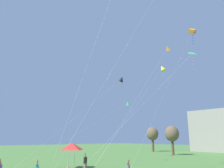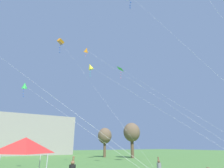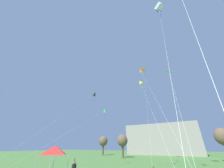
{
  "view_description": "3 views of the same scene",
  "coord_description": "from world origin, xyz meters",
  "px_view_note": "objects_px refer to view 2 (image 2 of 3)",
  "views": [
    {
      "loc": [
        18.98,
        -8.44,
        3.76
      ],
      "look_at": [
        -2.96,
        10.04,
        10.9
      ],
      "focal_mm": 35.0,
      "sensor_mm": 36.0,
      "label": 1
    },
    {
      "loc": [
        -8.3,
        -5.15,
        2.69
      ],
      "look_at": [
        2.76,
        13.88,
        10.49
      ],
      "focal_mm": 28.0,
      "sensor_mm": 36.0,
      "label": 2
    },
    {
      "loc": [
        5.76,
        -3.87,
        3.05
      ],
      "look_at": [
        -2.76,
        11.83,
        12.02
      ],
      "focal_mm": 20.0,
      "sensor_mm": 36.0,
      "label": 3
    }
  ],
  "objects_px": {
    "kite_green_diamond_6": "(25,86)",
    "kite_yellow_diamond_7": "(91,67)",
    "kite_green_delta_1": "(121,69)",
    "kite_orange_diamond_2": "(86,50)",
    "festival_tent": "(25,145)",
    "kite_orange_box_4": "(61,42)"
  },
  "relations": [
    {
      "from": "kite_green_delta_1",
      "to": "kite_yellow_diamond_7",
      "type": "bearing_deg",
      "value": 174.74
    },
    {
      "from": "festival_tent",
      "to": "kite_green_diamond_6",
      "type": "height_order",
      "value": "kite_green_diamond_6"
    },
    {
      "from": "festival_tent",
      "to": "kite_orange_box_4",
      "type": "relative_size",
      "value": 0.12
    },
    {
      "from": "festival_tent",
      "to": "kite_orange_diamond_2",
      "type": "relative_size",
      "value": 0.16
    },
    {
      "from": "festival_tent",
      "to": "kite_green_delta_1",
      "type": "height_order",
      "value": "kite_green_delta_1"
    },
    {
      "from": "kite_green_delta_1",
      "to": "kite_orange_diamond_2",
      "type": "xyz_separation_m",
      "value": [
        -5.14,
        2.23,
        3.09
      ]
    },
    {
      "from": "kite_orange_box_4",
      "to": "festival_tent",
      "type": "bearing_deg",
      "value": -104.45
    },
    {
      "from": "festival_tent",
      "to": "kite_green_diamond_6",
      "type": "xyz_separation_m",
      "value": [
        -0.14,
        10.46,
        6.77
      ]
    },
    {
      "from": "kite_green_diamond_6",
      "to": "festival_tent",
      "type": "bearing_deg",
      "value": -89.23
    },
    {
      "from": "kite_green_delta_1",
      "to": "kite_orange_diamond_2",
      "type": "relative_size",
      "value": 0.95
    },
    {
      "from": "festival_tent",
      "to": "kite_orange_box_4",
      "type": "xyz_separation_m",
      "value": [
        5.94,
        23.07,
        22.01
      ]
    },
    {
      "from": "kite_orange_box_4",
      "to": "kite_green_diamond_6",
      "type": "xyz_separation_m",
      "value": [
        -6.08,
        -12.62,
        -15.23
      ]
    },
    {
      "from": "kite_orange_diamond_2",
      "to": "kite_green_diamond_6",
      "type": "xyz_separation_m",
      "value": [
        -7.97,
        -1.06,
        -7.76
      ]
    },
    {
      "from": "kite_orange_diamond_2",
      "to": "kite_green_delta_1",
      "type": "bearing_deg",
      "value": -23.47
    },
    {
      "from": "kite_yellow_diamond_7",
      "to": "kite_green_diamond_6",
      "type": "bearing_deg",
      "value": 174.98
    },
    {
      "from": "festival_tent",
      "to": "kite_green_delta_1",
      "type": "distance_m",
      "value": 19.63
    },
    {
      "from": "festival_tent",
      "to": "kite_yellow_diamond_7",
      "type": "relative_size",
      "value": 0.18
    },
    {
      "from": "kite_green_delta_1",
      "to": "kite_orange_diamond_2",
      "type": "bearing_deg",
      "value": 156.53
    },
    {
      "from": "kite_orange_box_4",
      "to": "kite_orange_diamond_2",
      "type": "bearing_deg",
      "value": -80.73
    },
    {
      "from": "kite_orange_diamond_2",
      "to": "kite_yellow_diamond_7",
      "type": "distance_m",
      "value": 4.05
    },
    {
      "from": "festival_tent",
      "to": "kite_orange_diamond_2",
      "type": "height_order",
      "value": "kite_orange_diamond_2"
    },
    {
      "from": "kite_green_diamond_6",
      "to": "kite_yellow_diamond_7",
      "type": "distance_m",
      "value": 9.08
    }
  ]
}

